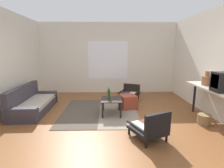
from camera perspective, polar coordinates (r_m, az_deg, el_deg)
name	(u,v)px	position (r m, az deg, el deg)	size (l,w,h in m)	color
ground_plane	(108,123)	(4.03, -1.32, -12.99)	(7.80, 7.80, 0.00)	brown
far_wall_with_window	(108,58)	(6.75, -1.40, 8.57)	(5.60, 0.13, 2.70)	silver
side_wall_right	(220,63)	(4.79, 32.49, 5.85)	(0.12, 6.60, 2.70)	silver
area_rug	(100,112)	(4.74, -4.15, -9.17)	(2.02, 2.22, 0.01)	#4C4238
couch	(32,104)	(5.20, -25.07, -5.94)	(0.80, 1.82, 0.71)	#38333D
coffee_table	(111,102)	(4.45, -0.26, -6.02)	(0.52, 0.63, 0.41)	black
armchair_by_window	(130,93)	(5.87, 5.91, -3.00)	(0.80, 0.81, 0.50)	black
armchair_striped_foreground	(150,127)	(3.33, 12.61, -13.98)	(0.76, 0.80, 0.59)	black
ottoman_orange	(128,102)	(4.97, 5.39, -5.93)	(0.42, 0.42, 0.39)	#993D28
console_shelf	(215,92)	(4.35, 31.26, -2.34)	(0.46, 1.83, 0.84)	beige
clay_vase	(207,80)	(4.62, 29.10, 1.18)	(0.23, 0.23, 0.34)	#935B38
glass_bottle	(109,94)	(4.38, -1.09, -3.49)	(0.07, 0.07, 0.30)	#194723
wicker_basket	(204,119)	(4.46, 28.39, -10.35)	(0.29, 0.29, 0.23)	olive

